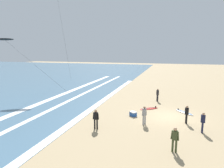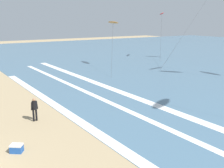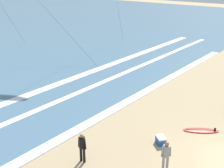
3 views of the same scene
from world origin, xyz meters
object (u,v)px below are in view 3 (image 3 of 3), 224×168
(surfer_left_far, at_px, (82,145))
(surfer_background_far, at_px, (166,154))
(surfboard_right_spare, at_px, (201,130))
(cooler_box, at_px, (161,140))

(surfer_left_far, relative_size, surfer_background_far, 1.00)
(surfer_background_far, bearing_deg, surfboard_right_spare, 1.06)
(surfer_background_far, distance_m, surfboard_right_spare, 4.65)
(surfer_left_far, distance_m, surfboard_right_spare, 7.49)
(surfer_background_far, height_order, surfboard_right_spare, surfer_background_far)
(surfer_left_far, xyz_separation_m, cooler_box, (3.88, -2.25, -0.74))
(surfer_left_far, xyz_separation_m, surfer_background_far, (2.03, -3.54, 0.00))
(surfboard_right_spare, distance_m, cooler_box, 2.97)
(surfer_left_far, distance_m, cooler_box, 4.54)
(surfboard_right_spare, bearing_deg, surfer_left_far, 152.29)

